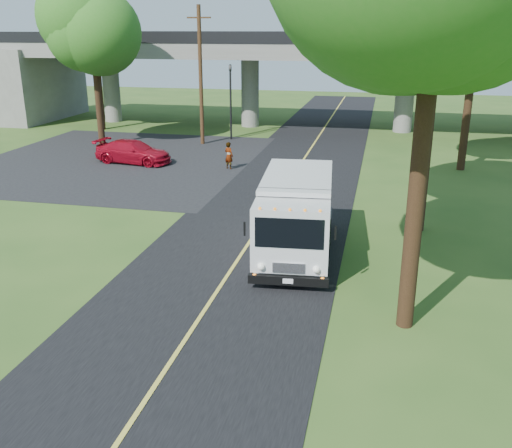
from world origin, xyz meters
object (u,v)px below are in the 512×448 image
(tree_left_far, at_px, (96,30))
(tree_left_lot, at_px, (93,22))
(tree_right_far, at_px, (484,13))
(pedestrian, at_px, (229,156))
(step_van, at_px, (296,213))
(red_sedan, at_px, (133,152))
(traffic_signal, at_px, (231,94))
(utility_pole, at_px, (201,75))

(tree_left_far, bearing_deg, tree_left_lot, -63.43)
(tree_right_far, distance_m, pedestrian, 15.24)
(tree_left_lot, relative_size, pedestrian, 6.80)
(tree_left_lot, distance_m, step_van, 23.51)
(step_van, bearing_deg, red_sedan, 128.75)
(tree_right_far, relative_size, tree_left_lot, 1.05)
(traffic_signal, height_order, tree_left_lot, tree_left_lot)
(tree_left_far, height_order, step_van, tree_left_far)
(utility_pole, xyz_separation_m, step_van, (9.32, -18.52, -3.11))
(step_van, height_order, pedestrian, step_van)
(step_van, height_order, red_sedan, step_van)
(traffic_signal, distance_m, tree_left_lot, 10.01)
(traffic_signal, height_order, step_van, traffic_signal)
(red_sedan, bearing_deg, pedestrian, -85.21)
(traffic_signal, bearing_deg, tree_left_far, 170.35)
(traffic_signal, bearing_deg, red_sedan, -113.60)
(red_sedan, bearing_deg, utility_pole, -11.46)
(step_van, bearing_deg, traffic_signal, 105.92)
(tree_right_far, xyz_separation_m, tree_left_lot, (-23.00, 2.00, -0.40))
(utility_pole, height_order, tree_left_far, tree_left_far)
(red_sedan, distance_m, pedestrian, 5.91)
(traffic_signal, distance_m, utility_pole, 2.86)
(tree_left_lot, relative_size, tree_left_far, 1.06)
(traffic_signal, relative_size, tree_right_far, 0.47)
(step_van, bearing_deg, tree_right_far, 57.83)
(red_sedan, relative_size, pedestrian, 2.98)
(utility_pole, bearing_deg, pedestrian, -61.18)
(traffic_signal, relative_size, red_sedan, 1.13)
(tree_right_far, relative_size, pedestrian, 7.12)
(utility_pole, relative_size, pedestrian, 5.83)
(utility_pole, relative_size, tree_right_far, 0.82)
(red_sedan, xyz_separation_m, pedestrian, (5.90, -0.26, 0.10))
(tree_right_far, relative_size, tree_left_far, 1.11)
(utility_pole, distance_m, red_sedan, 7.88)
(tree_left_far, bearing_deg, red_sedan, -55.43)
(utility_pole, relative_size, red_sedan, 1.96)
(tree_left_lot, bearing_deg, step_van, -46.32)
(tree_right_far, height_order, step_van, tree_right_far)
(red_sedan, bearing_deg, step_van, -128.98)
(utility_pole, distance_m, tree_left_far, 10.45)
(utility_pole, relative_size, tree_left_far, 0.91)
(step_van, distance_m, pedestrian, 13.09)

